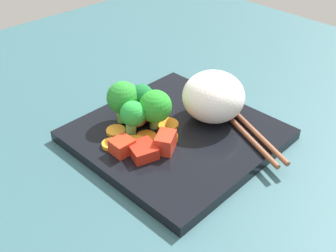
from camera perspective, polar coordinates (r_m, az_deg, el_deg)
name	(u,v)px	position (r cm, az deg, el deg)	size (l,w,h in cm)	color
ground_plane	(176,145)	(57.31, 1.10, -2.69)	(110.00, 110.00, 2.00)	#2E545C
square_plate	(176,135)	(56.26, 1.12, -1.28)	(24.28, 24.28, 1.50)	black
rice_mound	(213,96)	(56.98, 6.36, 4.12)	(8.68, 8.73, 6.97)	white
broccoli_floret_0	(155,107)	(54.44, -1.77, 2.67)	(4.46, 4.46, 5.84)	#7CAF53
broccoli_floret_1	(123,99)	(56.15, -6.29, 3.82)	(4.54, 4.54, 6.20)	#61B045
broccoli_floret_2	(133,115)	(53.78, -4.96, 1.55)	(3.41, 3.41, 4.99)	#73C05D
broccoli_floret_3	(142,98)	(56.59, -3.70, 3.91)	(3.39, 3.39, 5.54)	#7FBF57
carrot_slice_0	(136,144)	(53.13, -4.55, -2.47)	(3.15, 3.15, 0.63)	orange
carrot_slice_1	(116,131)	(55.88, -7.28, -0.67)	(2.63, 2.63, 0.41)	orange
carrot_slice_2	(146,137)	(54.39, -3.03, -1.52)	(2.69, 2.69, 0.42)	orange
carrot_slice_3	(170,123)	(56.92, 0.27, 0.40)	(3.04, 3.04, 0.41)	orange
carrot_slice_4	(168,138)	(53.94, -0.03, -1.62)	(2.72, 2.72, 0.72)	orange
carrot_slice_5	(111,144)	(53.44, -7.99, -2.55)	(2.33, 2.33, 0.54)	orange
pepper_chunk_0	(166,142)	(51.80, -0.35, -2.27)	(3.08, 2.19, 2.35)	red
pepper_chunk_1	(158,111)	(57.67, -1.46, 2.05)	(2.42, 2.19, 2.34)	red
pepper_chunk_3	(143,151)	(51.19, -3.52, -3.45)	(3.10, 3.39, 1.53)	red
pepper_chunk_4	(122,146)	(51.84, -6.42, -2.81)	(2.64, 2.48, 1.90)	red
chicken_piece_1	(136,119)	(56.52, -4.54, 1.00)	(3.13, 2.92, 2.06)	tan
chopstick_pair	(238,121)	(58.02, 9.74, 0.74)	(9.33, 20.42, 0.69)	brown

